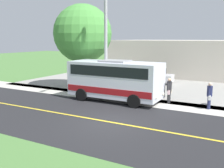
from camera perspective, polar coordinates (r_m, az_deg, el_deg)
ground_plane at (r=14.26m, az=-0.19°, el=-8.32°), size 120.00×120.00×0.00m
road_surface at (r=14.26m, az=-0.19°, el=-8.30°), size 8.00×100.00×0.01m
sidewalk at (r=18.80m, az=7.55°, el=-3.89°), size 2.40×100.00×0.01m
parking_lot_surface at (r=24.90m, az=20.13°, el=-1.01°), size 14.00×36.00×0.01m
road_centre_line at (r=14.25m, az=-0.19°, el=-8.28°), size 0.16×100.00×0.00m
shuttle_bus_front at (r=18.81m, az=0.68°, el=1.19°), size 2.76×6.77×2.92m
pedestrian_with_bags at (r=17.77m, az=20.40°, el=-2.21°), size 0.72×0.34×1.71m
pedestrian_waiting at (r=18.58m, az=12.31°, el=-1.20°), size 0.72×0.34×1.77m
street_light_pole at (r=19.38m, az=-1.54°, el=9.92°), size 1.97×0.24×8.11m
parked_car_near at (r=26.84m, az=8.53°, el=1.72°), size 2.33×4.55×1.45m
tree_curbside at (r=23.53m, az=-6.39°, el=10.81°), size 5.09×5.09×7.41m
commercial_building at (r=34.15m, az=16.19°, el=5.57°), size 10.00×18.33×4.21m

